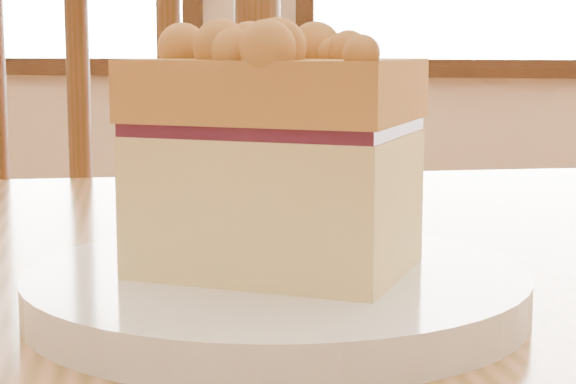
{
  "coord_description": "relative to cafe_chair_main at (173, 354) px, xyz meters",
  "views": [
    {
      "loc": [
        0.18,
        -0.45,
        0.87
      ],
      "look_at": [
        0.1,
        0.03,
        0.8
      ],
      "focal_mm": 62.0,
      "sensor_mm": 36.0,
      "label": 1
    }
  ],
  "objects": [
    {
      "name": "cake_slice",
      "position": [
        0.24,
        -0.61,
        0.3
      ],
      "size": [
        0.14,
        0.11,
        0.11
      ],
      "rotation": [
        0.0,
        0.0,
        -0.18
      ],
      "color": "#F4D689",
      "rests_on": "plate"
    },
    {
      "name": "cafe_chair_main",
      "position": [
        0.0,
        0.0,
        0.0
      ],
      "size": [
        0.56,
        0.56,
        1.03
      ],
      "rotation": [
        0.0,
        0.0,
        2.9
      ],
      "color": "brown",
      "rests_on": "ground"
    },
    {
      "name": "plate",
      "position": [
        0.24,
        -0.61,
        0.24
      ],
      "size": [
        0.23,
        0.23,
        0.02
      ],
      "color": "white",
      "rests_on": "cafe_table_main"
    }
  ]
}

